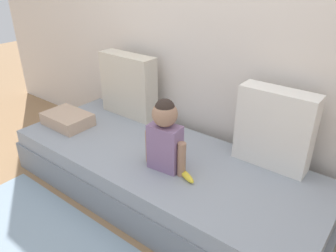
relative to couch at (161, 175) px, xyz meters
The scene contains 8 objects.
ground_plane 0.18m from the couch, ahead, with size 12.00×12.00×0.00m, color #93704C.
back_wall 1.17m from the couch, 90.00° to the left, with size 5.62×0.10×2.37m, color silver.
couch is the anchor object (origin of this frame).
throw_pillow_left 0.89m from the couch, 150.99° to the left, with size 0.54×0.16×0.55m, color beige.
throw_pillow_right 0.89m from the couch, 29.01° to the left, with size 0.50×0.16×0.54m, color silver.
toddler 0.47m from the couch, 41.64° to the right, with size 0.33×0.17×0.50m.
banana 0.40m from the couch, 22.10° to the right, with size 0.17×0.04×0.04m, color yellow.
folded_blanket 0.97m from the couch, behind, with size 0.40×0.28×0.10m, color tan.
Camera 1 is at (1.28, -1.56, 1.61)m, focal length 34.84 mm.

